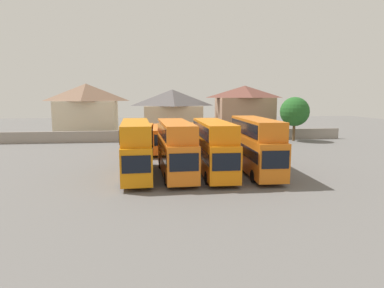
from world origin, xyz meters
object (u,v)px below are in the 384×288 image
at_px(bus_1, 136,146).
at_px(house_terrace_centre, 172,112).
at_px(bus_4, 256,143).
at_px(bus_5, 142,137).
at_px(house_terrace_left, 87,110).
at_px(bus_2, 176,146).
at_px(bus_3, 214,145).
at_px(bus_8, 226,136).
at_px(bus_6, 162,137).
at_px(tree_left_of_lot, 295,112).
at_px(bus_7, 195,136).
at_px(house_terrace_right, 244,110).

height_order(bus_1, house_terrace_centre, house_terrace_centre).
distance_m(bus_4, house_terrace_centre, 32.68).
bearing_deg(bus_5, house_terrace_left, -146.33).
bearing_deg(bus_4, house_terrace_left, -144.52).
relative_size(bus_2, bus_3, 1.01).
bearing_deg(bus_1, bus_8, 138.04).
height_order(bus_3, bus_5, bus_3).
xyz_separation_m(bus_2, bus_6, (-0.71, 14.09, -0.91)).
bearing_deg(bus_2, bus_1, -95.99).
distance_m(bus_6, bus_8, 8.67).
relative_size(bus_2, house_terrace_centre, 1.00).
height_order(bus_3, tree_left_of_lot, tree_left_of_lot).
bearing_deg(bus_7, bus_5, -84.87).
bearing_deg(bus_8, house_terrace_centre, -160.85).
distance_m(bus_6, house_terrace_right, 22.82).
bearing_deg(bus_1, house_terrace_left, -165.11).
xyz_separation_m(bus_3, bus_6, (-4.22, 14.20, -0.92)).
height_order(bus_4, bus_8, bus_4).
bearing_deg(bus_8, tree_left_of_lot, 121.51).
bearing_deg(house_terrace_right, house_terrace_centre, 172.68).
bearing_deg(bus_6, house_terrace_right, 137.19).
relative_size(bus_6, house_terrace_right, 1.02).
bearing_deg(bus_7, house_terrace_left, -131.65).
xyz_separation_m(bus_5, house_terrace_left, (-9.87, 17.08, 2.88)).
bearing_deg(tree_left_of_lot, house_terrace_centre, 152.89).
relative_size(bus_2, tree_left_of_lot, 1.51).
height_order(bus_4, house_terrace_centre, house_terrace_centre).
xyz_separation_m(bus_2, house_terrace_right, (14.96, 30.45, 1.87)).
distance_m(bus_8, house_terrace_right, 17.81).
bearing_deg(tree_left_of_lot, bus_6, -159.33).
bearing_deg(bus_7, tree_left_of_lot, 118.04).
height_order(bus_1, tree_left_of_lot, tree_left_of_lot).
bearing_deg(bus_2, tree_left_of_lot, 134.22).
xyz_separation_m(bus_1, bus_3, (7.13, -0.34, -0.00)).
bearing_deg(bus_1, bus_2, 83.90).
bearing_deg(bus_8, bus_7, -88.76).
relative_size(bus_6, bus_8, 0.94).
height_order(bus_5, bus_6, bus_5).
distance_m(house_terrace_left, house_terrace_right, 28.27).
xyz_separation_m(bus_2, bus_4, (7.56, -0.00, 0.12)).
xyz_separation_m(house_terrace_left, house_terrace_right, (28.27, -0.62, -0.15)).
bearing_deg(house_terrace_left, house_terrace_centre, 4.02).
bearing_deg(bus_4, bus_2, -88.42).
distance_m(bus_5, bus_7, 7.08).
height_order(bus_4, house_terrace_right, house_terrace_right).
relative_size(bus_8, house_terrace_left, 1.05).
xyz_separation_m(bus_2, bus_5, (-3.44, 13.99, -0.85)).
height_order(bus_1, house_terrace_right, house_terrace_right).
distance_m(house_terrace_right, tree_left_of_lot, 10.18).
relative_size(house_terrace_centre, tree_left_of_lot, 1.51).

